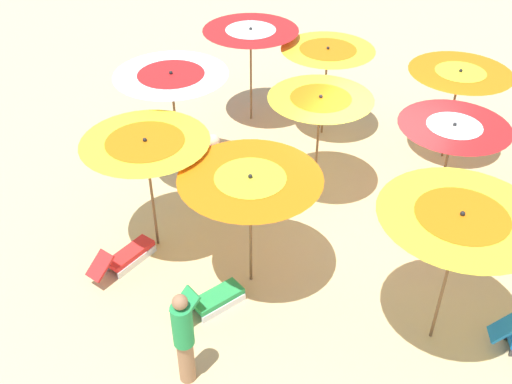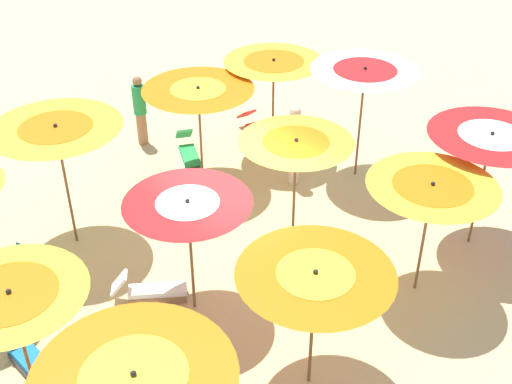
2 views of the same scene
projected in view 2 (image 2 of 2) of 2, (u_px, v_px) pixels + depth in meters
The scene contains 18 objects.
ground at pixel (243, 268), 11.95m from camera, with size 38.52×38.52×0.04m, color #D1B57F.
beach_umbrella_0 at pixel (490, 144), 11.41m from camera, with size 2.21×2.21×2.37m.
beach_umbrella_1 at pixel (364, 77), 13.31m from camera, with size 2.21×2.21×2.54m.
beach_umbrella_2 at pixel (274, 69), 14.28m from camera, with size 2.17×2.17×2.31m.
beach_umbrella_3 at pixel (431, 193), 10.39m from camera, with size 2.09×2.09×2.19m.
beach_umbrella_4 at pixel (296, 151), 11.44m from camera, with size 2.01×2.01×2.26m.
beach_umbrella_5 at pixel (199, 98), 13.29m from camera, with size 2.27×2.27×2.23m.
beach_umbrella_6 at pixel (315, 282), 8.72m from camera, with size 2.15×2.15×2.14m.
beach_umbrella_7 at pixel (188, 213), 10.03m from camera, with size 1.99×1.99×2.18m.
beach_umbrella_8 at pixel (57, 136), 11.35m from camera, with size 2.30×2.30×2.50m.
beach_umbrella_10 at pixel (11, 303), 8.24m from camera, with size 1.98×1.98×2.25m.
lounger_0 at pixel (152, 290), 11.13m from camera, with size 1.22×0.97×0.59m.
lounger_1 at pixel (258, 130), 15.87m from camera, with size 0.56×1.40×0.56m.
lounger_2 at pixel (13, 274), 11.46m from camera, with size 1.23×0.75×0.61m.
lounger_3 at pixel (188, 152), 14.97m from camera, with size 0.86×1.31×0.61m.
lounger_4 at pixel (28, 355), 9.91m from camera, with size 0.43×1.09×0.62m.
beachgoer_0 at pixel (295, 144), 13.78m from camera, with size 0.30×0.30×1.82m.
beachgoer_1 at pixel (140, 109), 15.25m from camera, with size 0.30×0.30×1.71m.
Camera 2 is at (5.69, 7.22, 7.74)m, focal length 46.30 mm.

